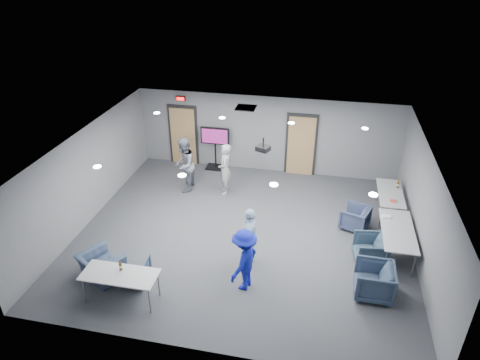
% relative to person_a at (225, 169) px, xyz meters
% --- Properties ---
extents(floor, '(9.00, 9.00, 0.00)m').
position_rel_person_a_xyz_m(floor, '(1.03, -2.13, -0.84)').
color(floor, '#3C3E44').
rests_on(floor, ground).
extents(ceiling, '(9.00, 9.00, 0.00)m').
position_rel_person_a_xyz_m(ceiling, '(1.03, -2.13, 1.86)').
color(ceiling, silver).
rests_on(ceiling, wall_back).
extents(wall_back, '(9.00, 0.02, 2.70)m').
position_rel_person_a_xyz_m(wall_back, '(1.03, 1.87, 0.51)').
color(wall_back, slate).
rests_on(wall_back, floor).
extents(wall_front, '(9.00, 0.02, 2.70)m').
position_rel_person_a_xyz_m(wall_front, '(1.03, -6.13, 0.51)').
color(wall_front, slate).
rests_on(wall_front, floor).
extents(wall_left, '(0.02, 8.00, 2.70)m').
position_rel_person_a_xyz_m(wall_left, '(-3.47, -2.13, 0.51)').
color(wall_left, slate).
rests_on(wall_left, floor).
extents(wall_right, '(0.02, 8.00, 2.70)m').
position_rel_person_a_xyz_m(wall_right, '(5.53, -2.13, 0.51)').
color(wall_right, slate).
rests_on(wall_right, floor).
extents(door_left, '(1.06, 0.17, 2.24)m').
position_rel_person_a_xyz_m(door_left, '(-1.97, 1.83, 0.22)').
color(door_left, black).
rests_on(door_left, wall_back).
extents(door_right, '(1.06, 0.17, 2.24)m').
position_rel_person_a_xyz_m(door_right, '(2.23, 1.83, 0.22)').
color(door_right, black).
rests_on(door_right, wall_back).
extents(exit_sign, '(0.32, 0.08, 0.16)m').
position_rel_person_a_xyz_m(exit_sign, '(-1.97, 1.81, 1.61)').
color(exit_sign, black).
rests_on(exit_sign, wall_back).
extents(hvac_diffuser, '(0.60, 0.60, 0.03)m').
position_rel_person_a_xyz_m(hvac_diffuser, '(0.53, 0.67, 1.84)').
color(hvac_diffuser, black).
rests_on(hvac_diffuser, ceiling).
extents(downlights, '(6.18, 3.78, 0.02)m').
position_rel_person_a_xyz_m(downlights, '(1.03, -2.13, 1.84)').
color(downlights, white).
rests_on(downlights, ceiling).
extents(person_a, '(0.51, 0.68, 1.69)m').
position_rel_person_a_xyz_m(person_a, '(0.00, 0.00, 0.00)').
color(person_a, '#9FA19E').
rests_on(person_a, floor).
extents(person_b, '(0.75, 0.93, 1.81)m').
position_rel_person_a_xyz_m(person_b, '(-1.32, -0.08, 0.06)').
color(person_b, slate).
rests_on(person_b, floor).
extents(person_c, '(0.39, 0.94, 1.60)m').
position_rel_person_a_xyz_m(person_c, '(1.43, -3.29, -0.04)').
color(person_c, silver).
rests_on(person_c, floor).
extents(person_d, '(0.86, 1.15, 1.57)m').
position_rel_person_a_xyz_m(person_d, '(1.46, -4.16, -0.06)').
color(person_d, navy).
rests_on(person_d, floor).
extents(chair_right_a, '(0.93, 0.92, 0.67)m').
position_rel_person_a_xyz_m(chair_right_a, '(4.04, -1.17, -0.51)').
color(chair_right_a, '#384261').
rests_on(chair_right_a, floor).
extents(chair_right_b, '(0.89, 0.87, 0.72)m').
position_rel_person_a_xyz_m(chair_right_b, '(4.38, -2.61, -0.48)').
color(chair_right_b, '#34485A').
rests_on(chair_right_b, floor).
extents(chair_right_c, '(0.88, 0.85, 0.79)m').
position_rel_person_a_xyz_m(chair_right_c, '(4.38, -3.81, -0.45)').
color(chair_right_c, '#313F55').
rests_on(chair_right_c, floor).
extents(chair_front_a, '(0.73, 0.75, 0.64)m').
position_rel_person_a_xyz_m(chair_front_a, '(-1.14, -4.53, -0.52)').
color(chair_front_a, '#3C4B68').
rests_on(chair_front_a, floor).
extents(chair_front_b, '(1.25, 1.20, 0.63)m').
position_rel_person_a_xyz_m(chair_front_b, '(-1.95, -4.53, -0.53)').
color(chair_front_b, '#36465E').
rests_on(chair_front_b, floor).
extents(table_right_a, '(0.70, 1.69, 0.73)m').
position_rel_person_a_xyz_m(table_right_a, '(5.03, -0.23, -0.16)').
color(table_right_a, '#A9ACAE').
rests_on(table_right_a, floor).
extents(table_right_b, '(0.80, 1.93, 0.73)m').
position_rel_person_a_xyz_m(table_right_b, '(5.03, -2.13, -0.15)').
color(table_right_b, '#A9ACAE').
rests_on(table_right_b, floor).
extents(table_front_left, '(1.69, 0.72, 0.73)m').
position_rel_person_a_xyz_m(table_front_left, '(-1.14, -5.13, -0.16)').
color(table_front_left, '#A9ACAE').
rests_on(table_front_left, floor).
extents(bottle_front, '(0.07, 0.07, 0.28)m').
position_rel_person_a_xyz_m(bottle_front, '(-1.17, -4.98, -0.01)').
color(bottle_front, '#50340D').
rests_on(bottle_front, table_front_left).
extents(bottle_right, '(0.07, 0.07, 0.27)m').
position_rel_person_a_xyz_m(bottle_right, '(5.25, 0.11, -0.01)').
color(bottle_right, '#50340D').
rests_on(bottle_right, table_right_a).
extents(snack_box, '(0.20, 0.16, 0.04)m').
position_rel_person_a_xyz_m(snack_box, '(5.05, -0.74, -0.09)').
color(snack_box, '#C84832').
rests_on(snack_box, table_right_a).
extents(wrapper, '(0.24, 0.18, 0.05)m').
position_rel_person_a_xyz_m(wrapper, '(4.78, -1.61, -0.09)').
color(wrapper, white).
rests_on(wrapper, table_right_b).
extents(tv_stand, '(1.01, 0.48, 1.55)m').
position_rel_person_a_xyz_m(tv_stand, '(-0.74, 1.62, 0.03)').
color(tv_stand, black).
rests_on(tv_stand, floor).
extents(projector, '(0.41, 0.38, 0.36)m').
position_rel_person_a_xyz_m(projector, '(1.43, -1.57, 1.56)').
color(projector, black).
rests_on(projector, ceiling).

